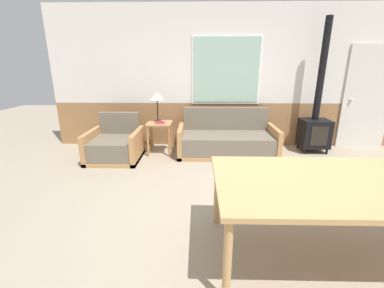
% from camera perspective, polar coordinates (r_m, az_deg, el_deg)
% --- Properties ---
extents(ground_plane, '(16.00, 16.00, 0.00)m').
position_cam_1_polar(ground_plane, '(3.11, 14.76, -14.55)').
color(ground_plane, gray).
extents(wall_back, '(7.20, 0.09, 2.70)m').
position_cam_1_polar(wall_back, '(5.25, 9.26, 14.22)').
color(wall_back, '#996B42').
rests_on(wall_back, ground_plane).
extents(couch, '(1.79, 0.86, 0.82)m').
position_cam_1_polar(couch, '(4.84, 7.72, 0.60)').
color(couch, '#B27F4C').
rests_on(couch, ground_plane).
extents(armchair, '(0.88, 0.87, 0.77)m').
position_cam_1_polar(armchair, '(4.73, -16.65, -0.48)').
color(armchair, '#B27F4C').
rests_on(armchair, ground_plane).
extents(side_table, '(0.45, 0.45, 0.59)m').
position_cam_1_polar(side_table, '(4.81, -7.19, 3.32)').
color(side_table, '#B27F4C').
rests_on(side_table, ground_plane).
extents(table_lamp, '(0.27, 0.27, 0.55)m').
position_cam_1_polar(table_lamp, '(4.79, -7.78, 10.36)').
color(table_lamp, black).
rests_on(table_lamp, side_table).
extents(book_stack, '(0.18, 0.16, 0.04)m').
position_cam_1_polar(book_stack, '(4.70, -7.06, 4.79)').
color(book_stack, '#994C84').
rests_on(book_stack, side_table).
extents(dining_table, '(2.04, 1.10, 0.72)m').
position_cam_1_polar(dining_table, '(2.41, 30.37, -8.25)').
color(dining_table, tan).
rests_on(dining_table, ground_plane).
extents(wood_stove, '(0.51, 0.45, 2.41)m').
position_cam_1_polar(wood_stove, '(5.38, 25.74, 4.37)').
color(wood_stove, black).
rests_on(wood_stove, ground_plane).
extents(entry_door, '(0.93, 0.09, 1.99)m').
position_cam_1_polar(entry_door, '(6.15, 34.36, 8.49)').
color(entry_door, silver).
rests_on(entry_door, ground_plane).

